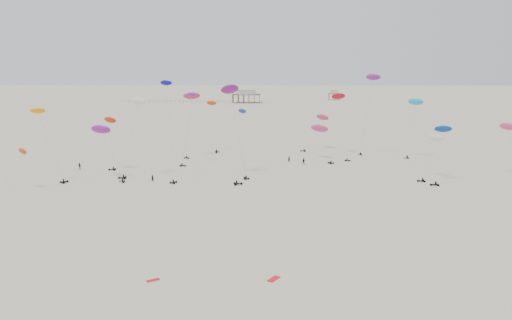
{
  "coord_description": "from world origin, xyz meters",
  "views": [
    {
      "loc": [
        1.17,
        -25.31,
        28.98
      ],
      "look_at": [
        0.0,
        88.0,
        7.0
      ],
      "focal_mm": 35.0,
      "sensor_mm": 36.0,
      "label": 1
    }
  ],
  "objects_px": {
    "rig_4": "(191,103)",
    "spectator_0": "(153,182)",
    "pavilion_small": "(334,96)",
    "rig_0": "(371,88)",
    "rig_9": "(510,134)",
    "pavilion_main": "(246,97)"
  },
  "relations": [
    {
      "from": "rig_4",
      "to": "pavilion_main",
      "type": "bearing_deg",
      "value": -144.59
    },
    {
      "from": "rig_0",
      "to": "spectator_0",
      "type": "xyz_separation_m",
      "value": [
        -62.26,
        -40.34,
        -21.38
      ]
    },
    {
      "from": "rig_0",
      "to": "rig_9",
      "type": "height_order",
      "value": "rig_0"
    },
    {
      "from": "pavilion_small",
      "to": "spectator_0",
      "type": "height_order",
      "value": "pavilion_small"
    },
    {
      "from": "rig_4",
      "to": "pavilion_small",
      "type": "bearing_deg",
      "value": -159.72
    },
    {
      "from": "rig_9",
      "to": "spectator_0",
      "type": "relative_size",
      "value": 8.28
    },
    {
      "from": "rig_9",
      "to": "rig_0",
      "type": "bearing_deg",
      "value": 60.85
    },
    {
      "from": "pavilion_main",
      "to": "pavilion_small",
      "type": "height_order",
      "value": "pavilion_main"
    },
    {
      "from": "pavilion_small",
      "to": "spectator_0",
      "type": "distance_m",
      "value": 297.42
    },
    {
      "from": "pavilion_small",
      "to": "pavilion_main",
      "type": "bearing_deg",
      "value": -156.8
    },
    {
      "from": "pavilion_main",
      "to": "pavilion_small",
      "type": "bearing_deg",
      "value": 23.2
    },
    {
      "from": "spectator_0",
      "to": "rig_4",
      "type": "bearing_deg",
      "value": -88.09
    },
    {
      "from": "rig_9",
      "to": "pavilion_small",
      "type": "bearing_deg",
      "value": 18.89
    },
    {
      "from": "rig_0",
      "to": "rig_9",
      "type": "bearing_deg",
      "value": 123.3
    },
    {
      "from": "rig_4",
      "to": "spectator_0",
      "type": "distance_m",
      "value": 39.38
    },
    {
      "from": "rig_0",
      "to": "rig_4",
      "type": "relative_size",
      "value": 1.27
    },
    {
      "from": "rig_0",
      "to": "spectator_0",
      "type": "height_order",
      "value": "rig_0"
    },
    {
      "from": "rig_4",
      "to": "spectator_0",
      "type": "xyz_separation_m",
      "value": [
        -5.15,
        -35.17,
        -16.94
      ]
    },
    {
      "from": "rig_9",
      "to": "spectator_0",
      "type": "distance_m",
      "value": 93.0
    },
    {
      "from": "rig_4",
      "to": "rig_9",
      "type": "xyz_separation_m",
      "value": [
        86.79,
        -26.42,
        -6.04
      ]
    },
    {
      "from": "pavilion_small",
      "to": "spectator_0",
      "type": "bearing_deg",
      "value": -106.78
    },
    {
      "from": "pavilion_main",
      "to": "rig_9",
      "type": "relative_size",
      "value": 1.2
    }
  ]
}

